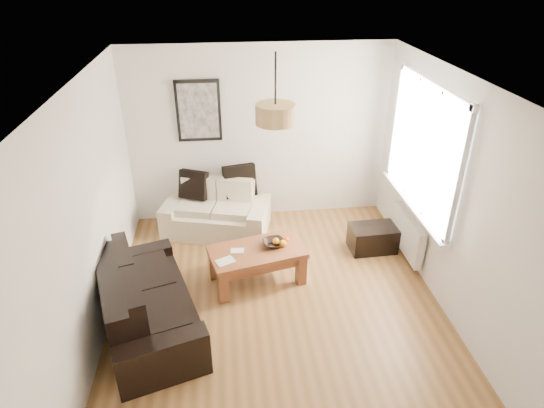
{
  "coord_description": "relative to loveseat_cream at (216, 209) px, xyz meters",
  "views": [
    {
      "loc": [
        -0.52,
        -4.09,
        3.63
      ],
      "look_at": [
        0.0,
        0.6,
        1.05
      ],
      "focal_mm": 30.33,
      "sensor_mm": 36.0,
      "label": 1
    }
  ],
  "objects": [
    {
      "name": "floor",
      "position": [
        0.69,
        -1.78,
        -0.37
      ],
      "size": [
        4.5,
        4.5,
        0.0
      ],
      "primitive_type": "plane",
      "color": "brown",
      "rests_on": "ground"
    },
    {
      "name": "ceiling",
      "position": [
        0.69,
        -1.78,
        2.23
      ],
      "size": [
        3.8,
        4.5,
        0.0
      ],
      "primitive_type": null,
      "color": "white",
      "rests_on": "floor"
    },
    {
      "name": "wall_back",
      "position": [
        0.69,
        0.47,
        0.93
      ],
      "size": [
        3.8,
        0.04,
        2.6
      ],
      "primitive_type": null,
      "color": "silver",
      "rests_on": "floor"
    },
    {
      "name": "wall_front",
      "position": [
        0.69,
        -4.03,
        0.93
      ],
      "size": [
        3.8,
        0.04,
        2.6
      ],
      "primitive_type": null,
      "color": "silver",
      "rests_on": "floor"
    },
    {
      "name": "wall_left",
      "position": [
        -1.21,
        -1.78,
        0.93
      ],
      "size": [
        0.04,
        4.5,
        2.6
      ],
      "primitive_type": null,
      "color": "silver",
      "rests_on": "floor"
    },
    {
      "name": "wall_right",
      "position": [
        2.59,
        -1.78,
        0.93
      ],
      "size": [
        0.04,
        4.5,
        2.6
      ],
      "primitive_type": null,
      "color": "silver",
      "rests_on": "floor"
    },
    {
      "name": "window_bay",
      "position": [
        2.55,
        -0.98,
        1.23
      ],
      "size": [
        0.14,
        1.9,
        1.6
      ],
      "primitive_type": null,
      "color": "white",
      "rests_on": "wall_right"
    },
    {
      "name": "radiator",
      "position": [
        2.51,
        -0.98,
        0.01
      ],
      "size": [
        0.1,
        0.9,
        0.52
      ],
      "primitive_type": "cube",
      "color": "white",
      "rests_on": "wall_right"
    },
    {
      "name": "poster",
      "position": [
        -0.16,
        0.44,
        1.33
      ],
      "size": [
        0.62,
        0.04,
        0.87
      ],
      "primitive_type": null,
      "color": "black",
      "rests_on": "wall_back"
    },
    {
      "name": "pendant_shade",
      "position": [
        0.69,
        -1.48,
        1.86
      ],
      "size": [
        0.4,
        0.4,
        0.2
      ],
      "primitive_type": "cylinder",
      "color": "tan",
      "rests_on": "ceiling"
    },
    {
      "name": "loveseat_cream",
      "position": [
        0.0,
        0.0,
        0.0
      ],
      "size": [
        1.65,
        1.16,
        0.74
      ],
      "primitive_type": null,
      "rotation": [
        0.0,
        0.0,
        -0.26
      ],
      "color": "beige",
      "rests_on": "floor"
    },
    {
      "name": "sofa_leather",
      "position": [
        -0.74,
        -1.92,
        0.02
      ],
      "size": [
        1.37,
        1.98,
        0.78
      ],
      "primitive_type": null,
      "rotation": [
        0.0,
        0.0,
        1.87
      ],
      "color": "black",
      "rests_on": "floor"
    },
    {
      "name": "coffee_table",
      "position": [
        0.49,
        -1.24,
        -0.14
      ],
      "size": [
        1.25,
        0.86,
        0.46
      ],
      "primitive_type": null,
      "rotation": [
        0.0,
        0.0,
        0.23
      ],
      "color": "brown",
      "rests_on": "floor"
    },
    {
      "name": "ottoman",
      "position": [
        2.14,
        -0.72,
        -0.19
      ],
      "size": [
        0.64,
        0.43,
        0.36
      ],
      "primitive_type": "cube",
      "rotation": [
        0.0,
        0.0,
        0.04
      ],
      "color": "black",
      "rests_on": "floor"
    },
    {
      "name": "cushion_left",
      "position": [
        -0.31,
        0.18,
        0.32
      ],
      "size": [
        0.43,
        0.29,
        0.41
      ],
      "primitive_type": "cube",
      "rotation": [
        0.0,
        0.0,
        -0.43
      ],
      "color": "black",
      "rests_on": "loveseat_cream"
    },
    {
      "name": "cushion_right",
      "position": [
        0.36,
        0.18,
        0.35
      ],
      "size": [
        0.49,
        0.24,
        0.47
      ],
      "primitive_type": "cube",
      "rotation": [
        0.0,
        0.0,
        0.22
      ],
      "color": "black",
      "rests_on": "loveseat_cream"
    },
    {
      "name": "fruit_bowl",
      "position": [
        0.71,
        -1.17,
        0.13
      ],
      "size": [
        0.32,
        0.32,
        0.07
      ],
      "primitive_type": "imported",
      "rotation": [
        0.0,
        0.0,
        0.21
      ],
      "color": "black",
      "rests_on": "coffee_table"
    },
    {
      "name": "orange_a",
      "position": [
        0.82,
        -1.21,
        0.13
      ],
      "size": [
        0.1,
        0.1,
        0.09
      ],
      "primitive_type": "sphere",
      "rotation": [
        0.0,
        0.0,
        0.05
      ],
      "color": "orange",
      "rests_on": "fruit_bowl"
    },
    {
      "name": "orange_b",
      "position": [
        0.87,
        -1.12,
        0.13
      ],
      "size": [
        0.1,
        0.1,
        0.08
      ],
      "primitive_type": "sphere",
      "rotation": [
        0.0,
        0.0,
        -0.3
      ],
      "color": "#D54712",
      "rests_on": "fruit_bowl"
    },
    {
      "name": "orange_c",
      "position": [
        0.74,
        -1.15,
        0.13
      ],
      "size": [
        0.09,
        0.09,
        0.09
      ],
      "primitive_type": "sphere",
      "rotation": [
        0.0,
        0.0,
        0.05
      ],
      "color": "orange",
      "rests_on": "fruit_bowl"
    },
    {
      "name": "papers",
      "position": [
        0.11,
        -1.44,
        0.1
      ],
      "size": [
        0.26,
        0.23,
        0.01
      ],
      "primitive_type": "cube",
      "rotation": [
        0.0,
        0.0,
        0.44
      ],
      "color": "silver",
      "rests_on": "coffee_table"
    }
  ]
}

